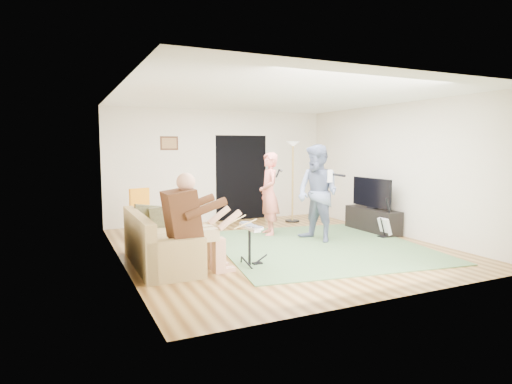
# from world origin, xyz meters

# --- Properties ---
(floor) EXTENTS (6.00, 6.00, 0.00)m
(floor) POSITION_xyz_m (0.00, 0.00, 0.00)
(floor) COLOR brown
(floor) RESTS_ON ground
(walls) EXTENTS (5.50, 6.00, 2.70)m
(walls) POSITION_xyz_m (0.00, 0.00, 1.35)
(walls) COLOR beige
(walls) RESTS_ON floor
(ceiling) EXTENTS (6.00, 6.00, 0.00)m
(ceiling) POSITION_xyz_m (0.00, 0.00, 2.70)
(ceiling) COLOR white
(ceiling) RESTS_ON walls
(window_blinds) EXTENTS (0.00, 2.05, 2.05)m
(window_blinds) POSITION_xyz_m (-2.74, 0.20, 1.55)
(window_blinds) COLOR #995B2F
(window_blinds) RESTS_ON walls
(doorway) EXTENTS (2.10, 0.00, 2.10)m
(doorway) POSITION_xyz_m (0.55, 2.99, 1.05)
(doorway) COLOR black
(doorway) RESTS_ON walls
(picture_frame) EXTENTS (0.42, 0.03, 0.32)m
(picture_frame) POSITION_xyz_m (-1.25, 2.99, 1.90)
(picture_frame) COLOR #3F2314
(picture_frame) RESTS_ON walls
(area_rug) EXTENTS (4.08, 4.22, 0.02)m
(area_rug) POSITION_xyz_m (0.69, -0.33, 0.01)
(area_rug) COLOR #496B41
(area_rug) RESTS_ON floor
(sofa) EXTENTS (0.83, 2.00, 0.81)m
(sofa) POSITION_xyz_m (-2.29, -0.32, 0.27)
(sofa) COLOR #A08550
(sofa) RESTS_ON floor
(drummer) EXTENTS (0.95, 0.53, 1.46)m
(drummer) POSITION_xyz_m (-1.86, -0.97, 0.57)
(drummer) COLOR #482714
(drummer) RESTS_ON sofa
(drum_kit) EXTENTS (0.35, 0.63, 0.65)m
(drum_kit) POSITION_xyz_m (-1.00, -0.97, 0.29)
(drum_kit) COLOR black
(drum_kit) RESTS_ON floor
(singer) EXTENTS (0.52, 0.69, 1.70)m
(singer) POSITION_xyz_m (0.32, 0.99, 0.85)
(singer) COLOR #ED7667
(singer) RESTS_ON floor
(microphone) EXTENTS (0.06, 0.06, 0.24)m
(microphone) POSITION_xyz_m (0.52, 0.99, 1.27)
(microphone) COLOR black
(microphone) RESTS_ON singer
(guitarist) EXTENTS (0.92, 1.06, 1.86)m
(guitarist) POSITION_xyz_m (0.89, 0.06, 0.93)
(guitarist) COLOR slate
(guitarist) RESTS_ON floor
(guitar_held) EXTENTS (0.21, 0.61, 0.26)m
(guitar_held) POSITION_xyz_m (1.09, 0.06, 1.26)
(guitar_held) COLOR silver
(guitar_held) RESTS_ON guitarist
(guitar_spare) EXTENTS (0.29, 0.26, 0.80)m
(guitar_spare) POSITION_xyz_m (2.30, -0.24, 0.23)
(guitar_spare) COLOR black
(guitar_spare) RESTS_ON floor
(torchiere_lamp) EXTENTS (0.35, 0.35, 1.95)m
(torchiere_lamp) POSITION_xyz_m (1.55, 2.16, 1.33)
(torchiere_lamp) COLOR black
(torchiere_lamp) RESTS_ON floor
(dining_chair) EXTENTS (0.52, 0.54, 0.99)m
(dining_chair) POSITION_xyz_m (-2.10, 1.71, 0.35)
(dining_chair) COLOR tan
(dining_chair) RESTS_ON floor
(tv_cabinet) EXTENTS (0.40, 1.40, 0.50)m
(tv_cabinet) POSITION_xyz_m (2.50, 0.36, 0.25)
(tv_cabinet) COLOR black
(tv_cabinet) RESTS_ON floor
(television) EXTENTS (0.06, 1.15, 0.61)m
(television) POSITION_xyz_m (2.45, 0.36, 0.85)
(television) COLOR black
(television) RESTS_ON tv_cabinet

